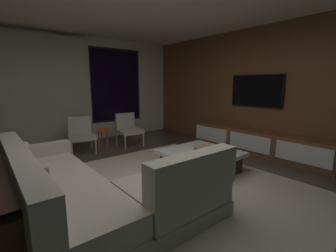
{
  "coord_description": "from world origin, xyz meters",
  "views": [
    {
      "loc": [
        -1.74,
        -2.5,
        1.49
      ],
      "look_at": [
        0.46,
        0.22,
        0.86
      ],
      "focal_mm": 24.8,
      "sensor_mm": 36.0,
      "label": 1
    }
  ],
  "objects_px": {
    "media_console": "(257,143)",
    "sectional_couch": "(89,193)",
    "accent_chair_by_curtain": "(81,133)",
    "side_stool": "(103,133)",
    "coffee_table": "(200,161)",
    "mounted_tv": "(256,91)",
    "book_stack_on_coffee_table": "(204,149)",
    "accent_chair_near_window": "(128,128)"
  },
  "relations": [
    {
      "from": "coffee_table",
      "to": "media_console",
      "type": "distance_m",
      "value": 1.67
    },
    {
      "from": "side_stool",
      "to": "accent_chair_near_window",
      "type": "bearing_deg",
      "value": -7.9
    },
    {
      "from": "side_stool",
      "to": "media_console",
      "type": "relative_size",
      "value": 0.15
    },
    {
      "from": "sectional_couch",
      "to": "book_stack_on_coffee_table",
      "type": "relative_size",
      "value": 9.19
    },
    {
      "from": "side_stool",
      "to": "sectional_couch",
      "type": "bearing_deg",
      "value": -116.49
    },
    {
      "from": "media_console",
      "to": "sectional_couch",
      "type": "bearing_deg",
      "value": -178.43
    },
    {
      "from": "book_stack_on_coffee_table",
      "to": "media_console",
      "type": "xyz_separation_m",
      "value": [
        1.61,
        -0.06,
        -0.14
      ]
    },
    {
      "from": "book_stack_on_coffee_table",
      "to": "media_console",
      "type": "bearing_deg",
      "value": -2.2
    },
    {
      "from": "media_console",
      "to": "mounted_tv",
      "type": "bearing_deg",
      "value": 47.61
    },
    {
      "from": "accent_chair_by_curtain",
      "to": "mounted_tv",
      "type": "distance_m",
      "value": 3.94
    },
    {
      "from": "accent_chair_near_window",
      "to": "sectional_couch",
      "type": "bearing_deg",
      "value": -127.31
    },
    {
      "from": "side_stool",
      "to": "coffee_table",
      "type": "bearing_deg",
      "value": -73.89
    },
    {
      "from": "book_stack_on_coffee_table",
      "to": "side_stool",
      "type": "xyz_separation_m",
      "value": [
        -0.76,
        2.45,
        -0.02
      ]
    },
    {
      "from": "sectional_couch",
      "to": "accent_chair_near_window",
      "type": "bearing_deg",
      "value": 52.69
    },
    {
      "from": "mounted_tv",
      "to": "sectional_couch",
      "type": "bearing_deg",
      "value": -175.56
    },
    {
      "from": "sectional_couch",
      "to": "book_stack_on_coffee_table",
      "type": "xyz_separation_m",
      "value": [
        2.07,
        0.16,
        0.11
      ]
    },
    {
      "from": "coffee_table",
      "to": "sectional_couch",
      "type": "bearing_deg",
      "value": -175.15
    },
    {
      "from": "sectional_couch",
      "to": "media_console",
      "type": "height_order",
      "value": "sectional_couch"
    },
    {
      "from": "sectional_couch",
      "to": "coffee_table",
      "type": "bearing_deg",
      "value": 4.85
    },
    {
      "from": "sectional_couch",
      "to": "accent_chair_near_window",
      "type": "relative_size",
      "value": 3.21
    },
    {
      "from": "sectional_couch",
      "to": "side_stool",
      "type": "xyz_separation_m",
      "value": [
        1.3,
        2.61,
        0.08
      ]
    },
    {
      "from": "coffee_table",
      "to": "accent_chair_by_curtain",
      "type": "xyz_separation_m",
      "value": [
        -1.19,
        2.47,
        0.25
      ]
    },
    {
      "from": "accent_chair_by_curtain",
      "to": "side_stool",
      "type": "bearing_deg",
      "value": -4.02
    },
    {
      "from": "book_stack_on_coffee_table",
      "to": "mounted_tv",
      "type": "height_order",
      "value": "mounted_tv"
    },
    {
      "from": "accent_chair_by_curtain",
      "to": "side_stool",
      "type": "distance_m",
      "value": 0.49
    },
    {
      "from": "side_stool",
      "to": "accent_chair_by_curtain",
      "type": "bearing_deg",
      "value": 175.98
    },
    {
      "from": "accent_chair_near_window",
      "to": "mounted_tv",
      "type": "height_order",
      "value": "mounted_tv"
    },
    {
      "from": "sectional_couch",
      "to": "accent_chair_by_curtain",
      "type": "bearing_deg",
      "value": 72.82
    },
    {
      "from": "accent_chair_by_curtain",
      "to": "side_stool",
      "type": "xyz_separation_m",
      "value": [
        0.48,
        -0.03,
        -0.06
      ]
    },
    {
      "from": "book_stack_on_coffee_table",
      "to": "accent_chair_near_window",
      "type": "relative_size",
      "value": 0.35
    },
    {
      "from": "coffee_table",
      "to": "accent_chair_by_curtain",
      "type": "height_order",
      "value": "accent_chair_by_curtain"
    },
    {
      "from": "book_stack_on_coffee_table",
      "to": "side_stool",
      "type": "relative_size",
      "value": 0.59
    },
    {
      "from": "sectional_couch",
      "to": "side_stool",
      "type": "height_order",
      "value": "sectional_couch"
    },
    {
      "from": "sectional_couch",
      "to": "side_stool",
      "type": "relative_size",
      "value": 5.43
    },
    {
      "from": "media_console",
      "to": "mounted_tv",
      "type": "xyz_separation_m",
      "value": [
        0.18,
        0.2,
        1.1
      ]
    },
    {
      "from": "mounted_tv",
      "to": "coffee_table",
      "type": "bearing_deg",
      "value": -176.01
    },
    {
      "from": "coffee_table",
      "to": "accent_chair_near_window",
      "type": "relative_size",
      "value": 1.49
    },
    {
      "from": "sectional_couch",
      "to": "book_stack_on_coffee_table",
      "type": "distance_m",
      "value": 2.07
    },
    {
      "from": "media_console",
      "to": "accent_chair_near_window",
      "type": "bearing_deg",
      "value": 125.82
    },
    {
      "from": "coffee_table",
      "to": "mounted_tv",
      "type": "relative_size",
      "value": 0.98
    },
    {
      "from": "accent_chair_near_window",
      "to": "mounted_tv",
      "type": "xyz_separation_m",
      "value": [
        1.93,
        -2.22,
        0.92
      ]
    },
    {
      "from": "accent_chair_by_curtain",
      "to": "media_console",
      "type": "xyz_separation_m",
      "value": [
        2.85,
        -2.54,
        -0.18
      ]
    }
  ]
}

